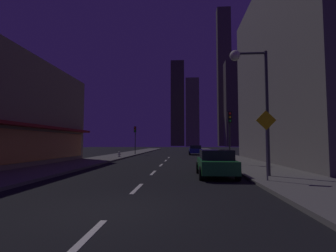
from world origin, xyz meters
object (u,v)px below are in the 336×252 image
at_px(car_parked_far, 195,150).
at_px(street_lamp_right, 250,81).
at_px(pedestrian_crossing_sign, 266,139).
at_px(traffic_light_near_right, 230,126).
at_px(traffic_light_far_left, 135,134).
at_px(fire_hydrant_far_left, 119,154).
at_px(car_parked_near, 216,163).

xyz_separation_m(car_parked_far, street_lamp_right, (1.78, -25.23, 4.33)).
bearing_deg(pedestrian_crossing_sign, traffic_light_near_right, 90.68).
distance_m(traffic_light_far_left, street_lamp_right, 26.44).
distance_m(fire_hydrant_far_left, traffic_light_near_right, 15.15).
relative_size(traffic_light_near_right, street_lamp_right, 0.64).
distance_m(fire_hydrant_far_left, pedestrian_crossing_sign, 21.43).
height_order(fire_hydrant_far_left, traffic_light_near_right, traffic_light_near_right).
bearing_deg(pedestrian_crossing_sign, car_parked_far, 94.26).
bearing_deg(car_parked_far, traffic_light_near_right, -84.11).
relative_size(fire_hydrant_far_left, traffic_light_near_right, 0.16).
height_order(traffic_light_far_left, street_lamp_right, street_lamp_right).
height_order(car_parked_far, traffic_light_far_left, traffic_light_far_left).
xyz_separation_m(fire_hydrant_far_left, traffic_light_far_left, (0.40, 7.61, 2.74)).
distance_m(traffic_light_near_right, street_lamp_right, 7.08).
height_order(car_parked_far, traffic_light_near_right, traffic_light_near_right).
distance_m(traffic_light_near_right, pedestrian_crossing_sign, 8.51).
xyz_separation_m(car_parked_far, traffic_light_far_left, (-9.10, -1.21, 2.45)).
distance_m(car_parked_near, traffic_light_far_left, 25.23).
bearing_deg(traffic_light_near_right, pedestrian_crossing_sign, -89.32).
xyz_separation_m(car_parked_far, fire_hydrant_far_left, (-9.50, -8.82, -0.29)).
height_order(car_parked_near, traffic_light_near_right, traffic_light_near_right).
height_order(car_parked_near, street_lamp_right, street_lamp_right).
relative_size(car_parked_near, pedestrian_crossing_sign, 1.34).
height_order(car_parked_near, car_parked_far, same).
relative_size(fire_hydrant_far_left, street_lamp_right, 0.10).
relative_size(traffic_light_near_right, pedestrian_crossing_sign, 1.33).
relative_size(car_parked_near, traffic_light_near_right, 1.01).
height_order(car_parked_near, pedestrian_crossing_sign, pedestrian_crossing_sign).
relative_size(car_parked_far, fire_hydrant_far_left, 6.48).
xyz_separation_m(car_parked_near, traffic_light_far_left, (-9.10, 23.40, 2.45)).
bearing_deg(street_lamp_right, car_parked_near, 160.78).
height_order(car_parked_far, street_lamp_right, street_lamp_right).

